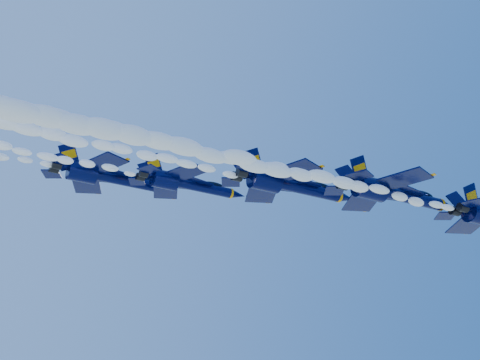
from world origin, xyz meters
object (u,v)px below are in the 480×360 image
jet_fifth (108,176)px  jet_third (289,185)px  jet_second (393,193)px  jet_fourth (186,184)px

jet_fifth → jet_third: bearing=-37.7°
jet_second → jet_third: size_ratio=0.98×
jet_second → jet_fifth: (-29.18, 24.79, 5.99)m
jet_third → jet_fourth: bearing=144.4°
jet_third → jet_fourth: (-11.22, 8.04, 0.94)m
jet_second → jet_fourth: (-20.46, 17.43, 3.83)m
jet_third → jet_fourth: size_ratio=1.18×
jet_fifth → jet_fourth: bearing=-40.2°
jet_fourth → jet_fifth: jet_fifth is taller
jet_third → jet_fourth: 13.84m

